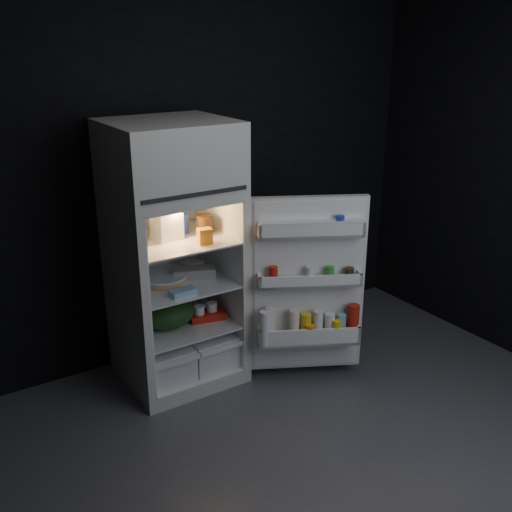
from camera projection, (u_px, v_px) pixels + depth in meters
floor at (323, 465)px, 3.36m from camera, size 4.00×3.40×0.00m
wall_back at (179, 173)px, 4.23m from camera, size 4.00×0.00×2.70m
refrigerator at (172, 247)px, 3.94m from camera, size 0.76×0.71×1.78m
fridge_door at (308, 290)px, 3.96m from camera, size 0.73×0.50×1.22m
milk_jug at (166, 221)px, 3.84m from camera, size 0.17×0.17×0.24m
mayo_jar at (180, 223)px, 3.96m from camera, size 0.13×0.13×0.14m
jam_jar at (204, 224)px, 3.95m from camera, size 0.14×0.14×0.13m
amber_bottle at (125, 223)px, 3.81m from camera, size 0.08×0.08×0.22m
small_carton at (205, 236)px, 3.76m from camera, size 0.10×0.08×0.10m
egg_carton at (194, 273)px, 4.02m from camera, size 0.30×0.21×0.07m
pie at (163, 279)px, 3.96m from camera, size 0.31×0.31×0.04m
flat_package at (183, 292)px, 3.76m from camera, size 0.17×0.09×0.04m
wrapped_pkg at (192, 264)px, 4.20m from camera, size 0.15×0.14×0.05m
produce_bag at (168, 313)px, 3.99m from camera, size 0.38×0.33×0.20m
yogurt_tray at (207, 315)px, 4.12m from camera, size 0.27×0.18×0.05m
small_can_red at (189, 304)px, 4.24m from camera, size 0.08×0.08×0.09m
small_can_silver at (204, 298)px, 4.34m from camera, size 0.07×0.07×0.09m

